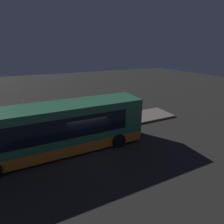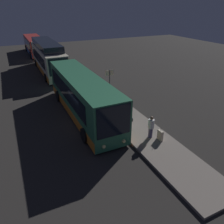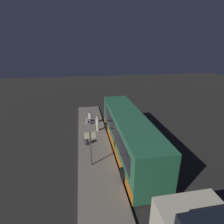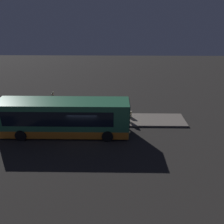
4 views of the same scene
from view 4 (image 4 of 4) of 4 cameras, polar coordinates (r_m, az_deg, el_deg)
ground at (r=20.32m, az=-7.15°, el=-6.01°), size 80.00×80.00×0.00m
platform at (r=22.91m, az=-6.19°, el=-1.96°), size 20.00×2.85×0.17m
bus_lead at (r=20.10m, az=-12.59°, el=-1.54°), size 11.80×2.76×3.26m
passenger_boarding at (r=21.82m, az=-1.11°, el=-0.52°), size 0.58×0.42×1.57m
passenger_waiting at (r=22.42m, az=3.34°, el=0.14°), size 0.52×0.52×1.57m
suitcase at (r=23.03m, az=4.62°, el=-0.56°), size 0.45×0.18×0.92m
sign_post at (r=23.27m, az=-15.07°, el=2.75°), size 0.10×0.80×2.76m
trash_bin at (r=23.45m, az=-7.44°, el=-0.26°), size 0.44×0.44×0.65m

